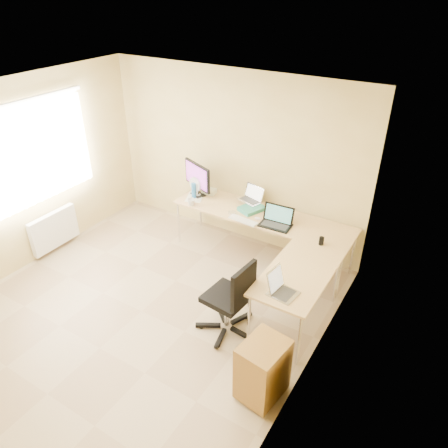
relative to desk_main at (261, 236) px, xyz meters
The scene contains 25 objects.
floor 2.02m from the desk_main, 111.40° to the right, with size 4.50×4.50×0.00m, color tan.
ceiling 2.99m from the desk_main, 111.40° to the right, with size 4.50×4.50×0.00m, color white.
wall_back 1.25m from the desk_main, 151.11° to the left, with size 4.50×4.50×0.00m, color #CEBB7F.
wall_left 3.50m from the desk_main, 146.78° to the right, with size 4.50×4.50×0.00m, color #CEBB7F.
wall_right 2.49m from the desk_main, 53.38° to the right, with size 4.50×4.50×0.00m, color #CEBB7F.
desk_main is the anchor object (origin of this frame).
desk_return 1.40m from the desk_main, 45.73° to the right, with size 0.70×1.30×0.73m, color tan.
monitor 1.29m from the desk_main, behind, with size 0.61×0.20×0.52m, color black.
book_stack 0.44m from the desk_main, behind, with size 0.25×0.34×0.06m, color #2B7966.
laptop_center 0.64m from the desk_main, 149.02° to the left, with size 0.35×0.26×0.22m, color silver.
laptop_black 0.61m from the desk_main, 31.81° to the right, with size 0.42×0.31×0.27m, color black.
keyboard 0.50m from the desk_main, 115.33° to the right, with size 0.43×0.12×0.02m, color silver.
mouse 0.41m from the desk_main, 86.20° to the right, with size 0.09×0.06×0.03m, color silver.
mug 1.14m from the desk_main, 163.72° to the right, with size 0.11×0.11×0.10m, color silver.
cd_stack 0.57m from the desk_main, 151.92° to the right, with size 0.11×0.11×0.03m, color silver.
water_bottle 1.23m from the desk_main, behind, with size 0.07×0.07×0.24m, color #266AAE.
papers 1.19m from the desk_main, behind, with size 0.24×0.34×0.01m, color beige.
white_box 1.10m from the desk_main, behind, with size 0.20×0.15×0.07m, color #EBEACB.
desk_fan 1.24m from the desk_main, behind, with size 0.23×0.23×0.29m, color silver.
black_cup 1.11m from the desk_main, 16.79° to the right, with size 0.06×0.06×0.11m, color black.
laptop_return 1.80m from the desk_main, 55.42° to the right, with size 0.27×0.34×0.23m, color #AAAAAA.
office_chair 1.58m from the desk_main, 77.38° to the right, with size 0.61×0.61×1.01m, color black.
cabinet 2.42m from the desk_main, 62.32° to the right, with size 0.38×0.47×0.65m, color brown.
radiator 3.11m from the desk_main, 152.24° to the right, with size 0.09×0.80×0.55m, color white.
window 3.35m from the desk_main, 152.41° to the right, with size 0.10×1.80×1.40m, color white.
Camera 1 is at (3.01, -2.90, 3.69)m, focal length 34.01 mm.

